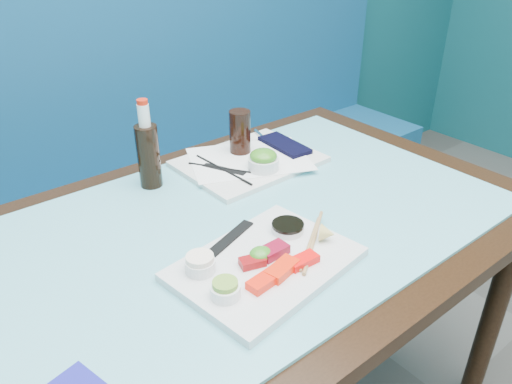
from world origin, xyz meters
TOP-DOWN VIEW (x-y plane):
  - booth_bench at (0.00, 2.29)m, footprint 3.00×0.56m
  - dining_table at (0.00, 1.45)m, footprint 1.40×0.90m
  - glass_top at (0.00, 1.45)m, footprint 1.22×0.76m
  - sashimi_plate at (-0.08, 1.28)m, footprint 0.39×0.30m
  - salmon_left at (-0.13, 1.23)m, footprint 0.07×0.04m
  - salmon_mid at (-0.08, 1.23)m, footprint 0.08×0.05m
  - salmon_right at (-0.03, 1.23)m, footprint 0.07×0.04m
  - tuna_left at (-0.11, 1.29)m, footprint 0.06×0.04m
  - tuna_right at (-0.06, 1.29)m, footprint 0.06×0.04m
  - seaweed_garnish at (-0.09, 1.29)m, footprint 0.05×0.04m
  - ramekin_wasabi at (-0.21, 1.25)m, footprint 0.06×0.06m
  - wasabi_fill at (-0.21, 1.25)m, footprint 0.06×0.06m
  - ramekin_ginger at (-0.20, 1.34)m, footprint 0.07×0.07m
  - ginger_fill at (-0.20, 1.34)m, footprint 0.07×0.07m
  - soy_dish at (0.02, 1.33)m, footprint 0.09×0.09m
  - soy_fill at (0.02, 1.33)m, footprint 0.08×0.08m
  - lemon_wedge at (0.06, 1.25)m, footprint 0.05×0.05m
  - chopstick_sleeve at (-0.10, 1.39)m, footprint 0.16×0.08m
  - wooden_chopstick_a at (0.03, 1.27)m, footprint 0.17×0.12m
  - wooden_chopstick_b at (0.04, 1.27)m, footprint 0.19×0.15m
  - serving_tray at (0.19, 1.68)m, footprint 0.39×0.29m
  - paper_placemat at (0.19, 1.68)m, footprint 0.40×0.35m
  - seaweed_bowl at (0.18, 1.60)m, footprint 0.11×0.11m
  - seaweed_salad at (0.18, 1.60)m, footprint 0.08×0.08m
  - cola_glass at (0.20, 1.73)m, footprint 0.08×0.08m
  - navy_pouch at (0.32, 1.68)m, footprint 0.08×0.17m
  - fork at (0.31, 1.78)m, footprint 0.03×0.08m
  - black_chopstick_a at (0.09, 1.67)m, footprint 0.02×0.24m
  - black_chopstick_b at (0.09, 1.67)m, footprint 0.12×0.19m
  - tray_sleeve at (0.09, 1.67)m, footprint 0.07×0.13m
  - cola_bottle_body at (-0.09, 1.74)m, footprint 0.07×0.07m
  - cola_bottle_neck at (-0.09, 1.74)m, footprint 0.04×0.04m
  - cola_bottle_cap at (-0.09, 1.74)m, footprint 0.03×0.03m

SIDE VIEW (x-z plane):
  - booth_bench at x=0.00m, z-range -0.21..0.96m
  - dining_table at x=0.00m, z-range 0.29..1.04m
  - glass_top at x=0.00m, z-range 0.75..0.76m
  - serving_tray at x=0.19m, z-range 0.76..0.77m
  - sashimi_plate at x=-0.08m, z-range 0.76..0.78m
  - paper_placemat at x=0.19m, z-range 0.77..0.77m
  - tray_sleeve at x=0.09m, z-range 0.77..0.78m
  - black_chopstick_b at x=0.09m, z-range 0.77..0.78m
  - black_chopstick_a at x=0.09m, z-range 0.77..0.78m
  - fork at x=0.31m, z-range 0.77..0.78m
  - chopstick_sleeve at x=-0.10m, z-range 0.78..0.78m
  - navy_pouch at x=0.32m, z-range 0.77..0.79m
  - wooden_chopstick_a at x=0.03m, z-range 0.78..0.78m
  - wooden_chopstick_b at x=0.04m, z-range 0.78..0.78m
  - soy_dish at x=0.02m, z-range 0.78..0.79m
  - salmon_right at x=-0.03m, z-range 0.78..0.79m
  - tuna_left at x=-0.11m, z-range 0.78..0.79m
  - salmon_left at x=-0.13m, z-range 0.78..0.79m
  - salmon_mid at x=-0.08m, z-range 0.78..0.79m
  - tuna_right at x=-0.06m, z-range 0.78..0.80m
  - ramekin_wasabi at x=-0.21m, z-range 0.78..0.80m
  - ramekin_ginger at x=-0.20m, z-range 0.78..0.80m
  - seaweed_bowl at x=0.18m, z-range 0.77..0.81m
  - seaweed_garnish at x=-0.09m, z-range 0.78..0.80m
  - soy_fill at x=0.02m, z-range 0.79..0.80m
  - lemon_wedge at x=0.06m, z-range 0.78..0.82m
  - wasabi_fill at x=-0.21m, z-range 0.80..0.81m
  - ginger_fill at x=-0.20m, z-range 0.80..0.81m
  - seaweed_salad at x=0.18m, z-range 0.79..0.83m
  - cola_glass at x=0.20m, z-range 0.77..0.90m
  - cola_bottle_body at x=-0.09m, z-range 0.76..0.92m
  - cola_bottle_neck at x=-0.09m, z-range 0.92..0.98m
  - cola_bottle_cap at x=-0.09m, z-range 0.98..0.99m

